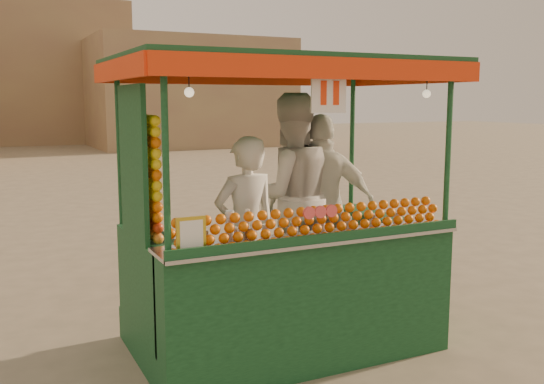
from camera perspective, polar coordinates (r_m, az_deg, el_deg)
name	(u,v)px	position (r m, az deg, el deg)	size (l,w,h in m)	color
ground	(290,351)	(5.39, 1.66, -14.67)	(90.00, 90.00, 0.00)	#685D4A
building_right	(188,93)	(29.88, -7.82, 9.17)	(9.00, 6.00, 5.00)	#958055
juice_cart	(279,259)	(5.17, 0.68, -6.25)	(2.72, 1.76, 2.47)	#0F381B
vendor_left	(246,230)	(5.07, -2.49, -3.55)	(0.60, 0.43, 1.56)	beige
vendor_middle	(290,197)	(5.63, 1.66, -0.48)	(1.00, 0.82, 1.91)	silver
vendor_right	(322,205)	(5.77, 4.72, -1.25)	(1.09, 0.78, 1.72)	silver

